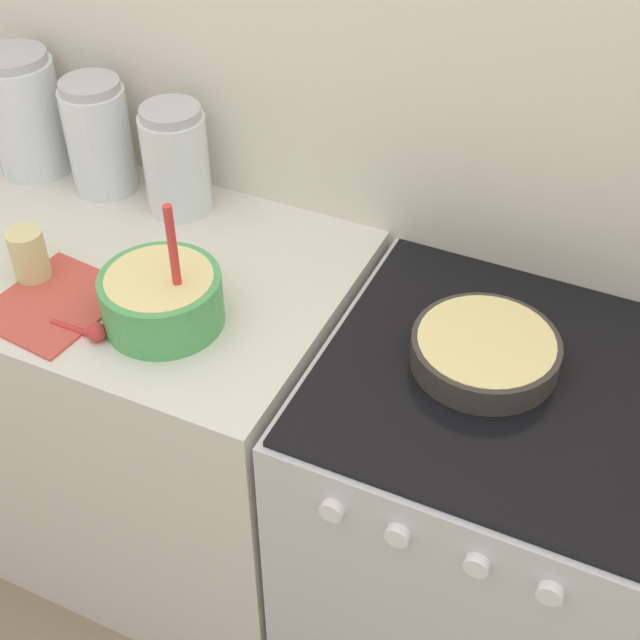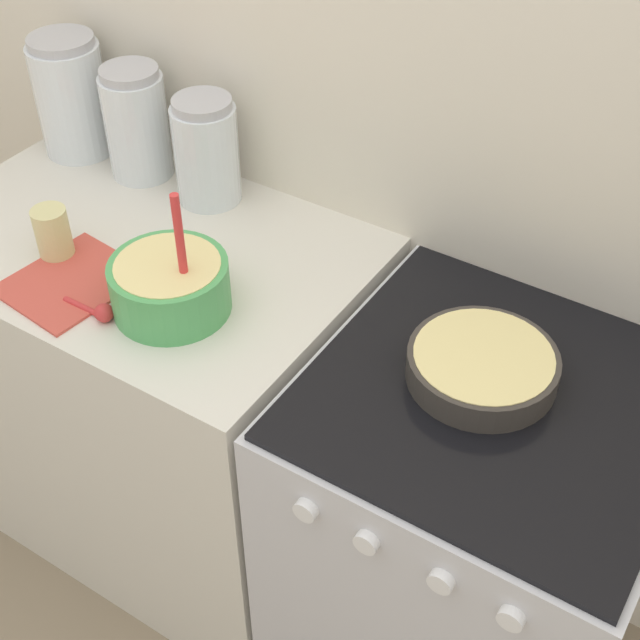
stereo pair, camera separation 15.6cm
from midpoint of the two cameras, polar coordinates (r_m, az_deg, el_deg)
The scene contains 11 objects.
wall_back at distance 1.70m, azimuth 2.66°, elevation 14.78°, with size 4.87×0.05×2.40m.
countertop_cabinet at distance 2.13m, azimuth -13.36°, elevation -5.67°, with size 0.93×0.63×0.88m.
stove at distance 1.87m, azimuth 7.43°, elevation -13.34°, with size 0.64×0.65×0.88m.
mixing_bowl at distance 1.63m, azimuth -12.80°, elevation 1.38°, with size 0.22×0.22×0.26m.
baking_pan at distance 1.54m, azimuth 7.71°, elevation -2.08°, with size 0.26×0.26×0.05m.
storage_jar_left at distance 2.13m, azimuth -20.29°, elevation 11.81°, with size 0.16×0.16×0.27m.
storage_jar_middle at distance 2.01m, azimuth -16.12°, elevation 10.74°, with size 0.14×0.14×0.25m.
storage_jar_right at distance 1.91m, azimuth -11.51°, elevation 9.54°, with size 0.14×0.14×0.23m.
tin_can at distance 1.81m, azimuth -20.51°, elevation 3.81°, with size 0.07×0.07×0.11m.
recipe_page at distance 1.76m, azimuth -19.07°, elevation 0.91°, with size 0.23×0.26×0.01m.
measuring_spoon at distance 1.66m, azimuth -17.07°, elevation -0.81°, with size 0.12×0.04×0.04m.
Camera 1 is at (0.50, -0.80, 1.96)m, focal length 50.00 mm.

